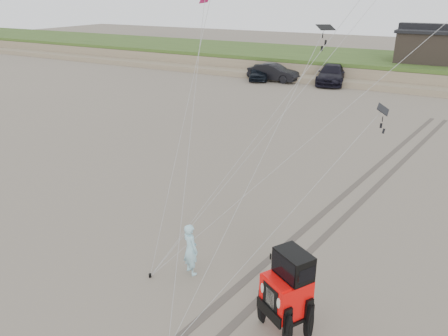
# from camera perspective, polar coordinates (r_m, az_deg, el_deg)

# --- Properties ---
(ground) EXTENTS (160.00, 160.00, 0.00)m
(ground) POSITION_cam_1_polar(r_m,az_deg,el_deg) (12.36, -2.96, -16.79)
(ground) COLOR #6B6054
(ground) RESTS_ON ground
(dune_ridge) EXTENTS (160.00, 14.25, 1.73)m
(dune_ridge) POSITION_cam_1_polar(r_m,az_deg,el_deg) (46.42, 22.80, 11.82)
(dune_ridge) COLOR #7A6B54
(dune_ridge) RESTS_ON ground
(cabin) EXTENTS (6.40, 5.40, 3.35)m
(cabin) POSITION_cam_1_polar(r_m,az_deg,el_deg) (45.44, 25.73, 14.29)
(cabin) COLOR black
(cabin) RESTS_ON dune_ridge
(truck_a) EXTENTS (3.04, 4.52, 1.43)m
(truck_a) POSITION_cam_1_polar(r_m,az_deg,el_deg) (42.14, 4.63, 12.39)
(truck_a) COLOR black
(truck_a) RESTS_ON ground
(truck_b) EXTENTS (4.84, 1.90, 1.57)m
(truck_b) POSITION_cam_1_polar(r_m,az_deg,el_deg) (41.60, 6.46, 12.30)
(truck_b) COLOR black
(truck_b) RESTS_ON ground
(truck_c) EXTENTS (3.33, 6.08, 1.67)m
(truck_c) POSITION_cam_1_polar(r_m,az_deg,el_deg) (41.31, 13.89, 11.81)
(truck_c) COLOR black
(truck_c) RESTS_ON ground
(jeep) EXTENTS (4.14, 5.06, 1.75)m
(jeep) POSITION_cam_1_polar(r_m,az_deg,el_deg) (11.01, 8.05, -16.84)
(jeep) COLOR #F80C0A
(jeep) RESTS_ON ground
(man) EXTENTS (0.69, 0.59, 1.62)m
(man) POSITION_cam_1_polar(r_m,az_deg,el_deg) (12.92, -4.41, -10.51)
(man) COLOR #8AC7D6
(man) RESTS_ON ground
(stake_main) EXTENTS (0.08, 0.08, 0.12)m
(stake_main) POSITION_cam_1_polar(r_m,az_deg,el_deg) (13.28, -9.64, -13.68)
(stake_main) COLOR black
(stake_main) RESTS_ON ground
(tire_tracks) EXTENTS (5.22, 29.74, 0.01)m
(tire_tracks) POSITION_cam_1_polar(r_m,az_deg,el_deg) (18.16, 16.11, -4.12)
(tire_tracks) COLOR #4C443D
(tire_tracks) RESTS_ON ground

